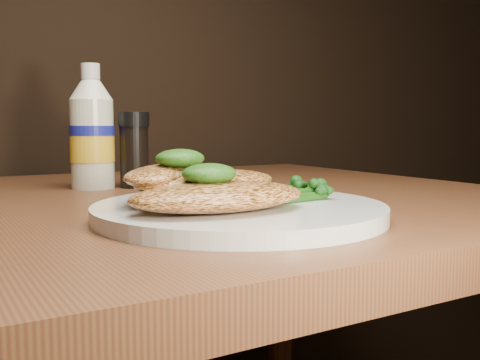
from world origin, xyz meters
TOP-DOWN VIEW (x-y plane):
  - plate at (0.11, 0.85)m, footprint 0.29×0.29m
  - chicken_front at (0.07, 0.82)m, footprint 0.17×0.10m
  - chicken_mid at (0.09, 0.87)m, footprint 0.17×0.10m
  - chicken_back at (0.06, 0.90)m, footprint 0.15×0.15m
  - pesto_front at (0.07, 0.82)m, footprint 0.06×0.05m
  - pesto_back at (0.06, 0.88)m, footprint 0.06×0.06m
  - broccolini_bundle at (0.16, 0.85)m, footprint 0.16×0.13m
  - mayo_bottle at (0.06, 1.18)m, footprint 0.07×0.07m
  - pepper_grinder at (0.12, 1.16)m, footprint 0.05×0.05m

SIDE VIEW (x-z plane):
  - plate at x=0.11m, z-range 0.75..0.77m
  - broccolini_bundle at x=0.16m, z-range 0.77..0.79m
  - chicken_front at x=0.07m, z-range 0.77..0.79m
  - chicken_mid at x=0.09m, z-range 0.77..0.80m
  - chicken_back at x=0.06m, z-range 0.78..0.80m
  - pesto_front at x=0.07m, z-range 0.79..0.81m
  - pepper_grinder at x=0.12m, z-range 0.75..0.86m
  - pesto_back at x=0.06m, z-range 0.80..0.82m
  - mayo_bottle at x=0.06m, z-range 0.75..0.93m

